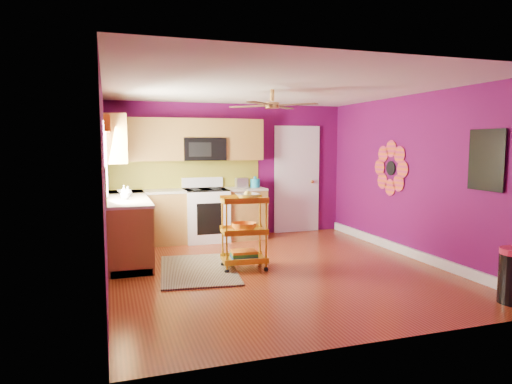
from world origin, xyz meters
name	(u,v)px	position (x,y,z in m)	size (l,w,h in m)	color
ground	(276,269)	(0.00, 0.00, 0.00)	(5.00, 5.00, 0.00)	maroon
room_envelope	(279,152)	(0.03, 0.00, 1.63)	(4.54, 5.04, 2.52)	#600B4E
lower_cabinets	(164,222)	(-1.35, 1.82, 0.43)	(2.81, 2.31, 0.94)	brown
electric_range	(206,214)	(-0.55, 2.17, 0.48)	(0.76, 0.66, 1.13)	white
upper_cabinetry	(166,141)	(-1.24, 2.17, 1.80)	(2.80, 2.30, 1.26)	brown
left_window	(106,145)	(-2.22, 1.05, 1.74)	(0.08, 1.35, 1.08)	white
panel_door	(297,181)	(1.35, 2.47, 1.02)	(0.95, 0.11, 2.15)	white
right_wall_art	(429,165)	(2.23, -0.34, 1.44)	(0.04, 2.74, 1.04)	black
ceiling_fan	(272,105)	(0.00, 0.20, 2.29)	(1.01, 1.01, 0.26)	#BF8C3F
shag_rug	(198,270)	(-1.06, 0.26, 0.01)	(1.01, 1.65, 0.02)	black
rolling_cart	(245,229)	(-0.43, 0.13, 0.57)	(0.65, 0.50, 1.10)	gold
teal_kettle	(255,183)	(0.40, 2.21, 1.02)	(0.18, 0.18, 0.21)	teal
toaster	(242,183)	(0.15, 2.25, 1.03)	(0.22, 0.15, 0.18)	beige
soap_bottle_a	(124,192)	(-1.99, 1.20, 1.04)	(0.09, 0.09, 0.19)	#EA3F72
soap_bottle_b	(128,191)	(-1.93, 1.40, 1.02)	(0.13, 0.13, 0.16)	white
counter_dish	(124,192)	(-1.96, 1.89, 0.97)	(0.23, 0.23, 0.06)	white
counter_cup	(125,196)	(-1.98, 1.02, 0.99)	(0.13, 0.13, 0.10)	white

